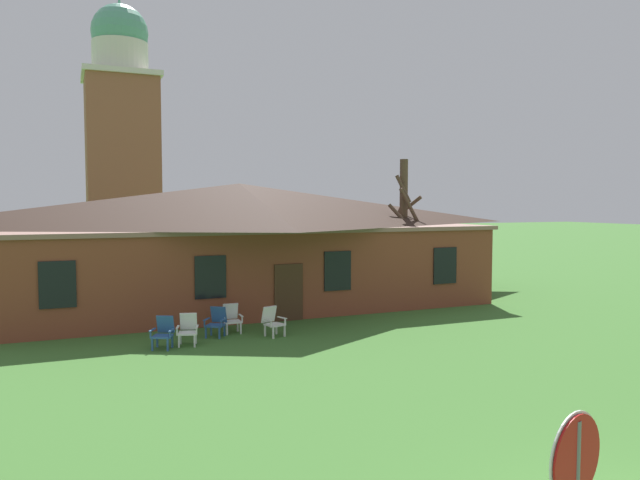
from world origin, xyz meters
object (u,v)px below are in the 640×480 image
at_px(lawn_chair_middle, 231,318).
at_px(lawn_chair_left_end, 217,321).
at_px(lawn_chair_near_door, 188,329).
at_px(lawn_chair_right_end, 272,321).
at_px(lawn_chair_by_porch, 164,332).

bearing_deg(lawn_chair_middle, lawn_chair_left_end, -146.51).
height_order(lawn_chair_near_door, lawn_chair_middle, same).
xyz_separation_m(lawn_chair_near_door, lawn_chair_left_end, (1.07, 0.77, 0.00)).
xyz_separation_m(lawn_chair_middle, lawn_chair_right_end, (1.10, -1.01, 0.00)).
height_order(lawn_chair_by_porch, lawn_chair_middle, same).
distance_m(lawn_chair_by_porch, lawn_chair_left_end, 2.04).
relative_size(lawn_chair_by_porch, lawn_chair_near_door, 1.00).
distance_m(lawn_chair_middle, lawn_chair_right_end, 1.50).
bearing_deg(lawn_chair_left_end, lawn_chair_middle, 33.49).
bearing_deg(lawn_chair_right_end, lawn_chair_by_porch, -175.04).
xyz_separation_m(lawn_chair_near_door, lawn_chair_middle, (1.66, 1.16, 0.00)).
height_order(lawn_chair_left_end, lawn_chair_middle, same).
distance_m(lawn_chair_by_porch, lawn_chair_middle, 2.75).
bearing_deg(lawn_chair_by_porch, lawn_chair_near_door, 11.67).
bearing_deg(lawn_chair_by_porch, lawn_chair_middle, 28.62).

